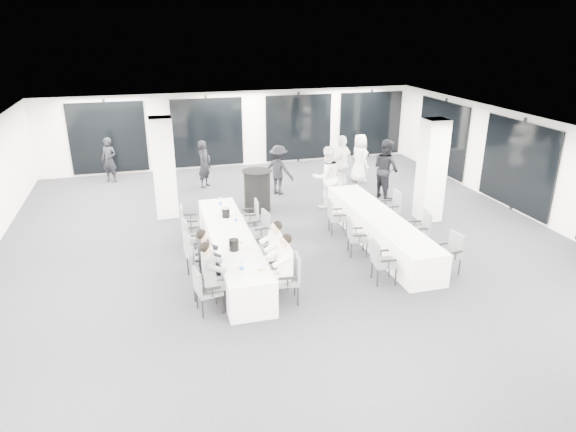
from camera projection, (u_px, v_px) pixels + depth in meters
name	position (u px, v px, depth m)	size (l,w,h in m)	color
room	(314.00, 179.00, 13.21)	(14.04, 16.04, 2.84)	black
column_left	(164.00, 168.00, 14.17)	(0.60, 0.60, 2.80)	white
column_right	(431.00, 170.00, 13.93)	(0.60, 0.60, 2.80)	white
banquet_table_main	(232.00, 249.00, 11.58)	(0.90, 5.00, 0.75)	white
banquet_table_side	(379.00, 229.00, 12.68)	(0.90, 5.00, 0.75)	white
cocktail_table	(257.00, 190.00, 14.85)	(0.87, 0.87, 1.20)	black
chair_main_left_near	(205.00, 288.00, 9.61)	(0.53, 0.57, 0.91)	#4B4D52
chair_main_left_second	(200.00, 270.00, 10.17)	(0.56, 0.61, 1.00)	#4B4D52
chair_main_left_mid	(196.00, 253.00, 10.90)	(0.63, 0.66, 1.03)	#4B4D52
chair_main_left_fourth	(191.00, 235.00, 11.99)	(0.52, 0.56, 0.91)	#4B4D52
chair_main_left_far	(187.00, 221.00, 12.81)	(0.50, 0.55, 0.92)	#4B4D52
chair_main_right_near	(290.00, 275.00, 9.98)	(0.56, 0.60, 0.98)	#4B4D52
chair_main_right_second	(281.00, 260.00, 10.61)	(0.58, 0.62, 1.00)	#4B4D52
chair_main_right_mid	(270.00, 245.00, 11.49)	(0.51, 0.55, 0.88)	#4B4D52
chair_main_right_fourth	(261.00, 228.00, 12.34)	(0.54, 0.58, 0.94)	#4B4D52
chair_main_right_far	(252.00, 214.00, 13.30)	(0.47, 0.52, 0.88)	#4B4D52
chair_side_left_near	(381.00, 259.00, 10.73)	(0.52, 0.57, 0.94)	#4B4D52
chair_side_left_mid	(355.00, 235.00, 12.04)	(0.52, 0.55, 0.88)	#4B4D52
chair_side_left_far	(335.00, 215.00, 13.22)	(0.52, 0.56, 0.90)	#4B4D52
chair_side_right_near	(451.00, 251.00, 11.15)	(0.53, 0.57, 0.92)	#4B4D52
chair_side_right_mid	(421.00, 228.00, 12.33)	(0.57, 0.60, 0.95)	#4B4D52
chair_side_right_far	(392.00, 206.00, 13.74)	(0.53, 0.58, 0.97)	#4B4D52
seated_guest_a	(212.00, 272.00, 9.55)	(0.50, 0.38, 1.44)	slate
seated_guest_b	(208.00, 258.00, 10.11)	(0.50, 0.38, 1.44)	black
seated_guest_c	(282.00, 265.00, 9.86)	(0.50, 0.38, 1.44)	white
seated_guest_d	(273.00, 250.00, 10.49)	(0.50, 0.38, 1.44)	white
standing_guest_a	(204.00, 161.00, 16.86)	(0.65, 0.52, 1.78)	black
standing_guest_b	(327.00, 173.00, 14.97)	(1.00, 0.61, 2.08)	white
standing_guest_c	(279.00, 167.00, 16.19)	(1.16, 0.59, 1.79)	black
standing_guest_d	(342.00, 160.00, 16.36)	(1.23, 0.69, 2.09)	white
standing_guest_e	(360.00, 155.00, 17.46)	(0.89, 0.55, 1.85)	white
standing_guest_g	(109.00, 157.00, 17.43)	(0.63, 0.51, 1.73)	black
standing_guest_h	(386.00, 165.00, 15.81)	(1.01, 0.61, 2.09)	black
ice_bucket_near	(234.00, 245.00, 10.59)	(0.21, 0.21, 0.24)	black
ice_bucket_far	(226.00, 213.00, 12.39)	(0.19, 0.19, 0.22)	black
water_bottle_a	(242.00, 267.00, 9.65)	(0.07, 0.07, 0.23)	silver
water_bottle_b	(236.00, 219.00, 12.01)	(0.07, 0.07, 0.22)	silver
water_bottle_c	(220.00, 202.00, 13.07)	(0.08, 0.08, 0.24)	silver
plate_a	(240.00, 268.00, 9.85)	(0.18, 0.18, 0.03)	white
plate_b	(261.00, 270.00, 9.76)	(0.19, 0.19, 0.03)	white
plate_c	(240.00, 243.00, 10.96)	(0.21, 0.21, 0.03)	white
wine_glass	(259.00, 262.00, 9.72)	(0.08, 0.08, 0.22)	silver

